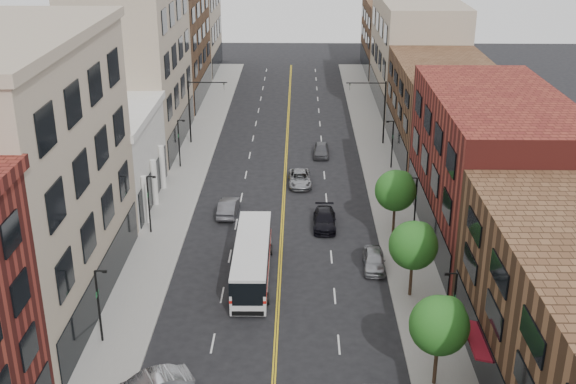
{
  "coord_description": "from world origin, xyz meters",
  "views": [
    {
      "loc": [
        1.39,
        -30.58,
        26.2
      ],
      "look_at": [
        0.57,
        21.22,
        5.0
      ],
      "focal_mm": 45.0,
      "sensor_mm": 36.0,
      "label": 1
    }
  ],
  "objects_px": {
    "city_bus": "(252,258)",
    "car_parked_far": "(374,260)",
    "car_lane_a": "(325,220)",
    "car_lane_behind": "(228,207)",
    "car_lane_b": "(300,178)",
    "car_lane_c": "(321,150)"
  },
  "relations": [
    {
      "from": "car_parked_far",
      "to": "car_lane_behind",
      "type": "bearing_deg",
      "value": 142.47
    },
    {
      "from": "city_bus",
      "to": "car_lane_c",
      "type": "height_order",
      "value": "city_bus"
    },
    {
      "from": "car_lane_a",
      "to": "car_lane_behind",
      "type": "bearing_deg",
      "value": 165.11
    },
    {
      "from": "city_bus",
      "to": "car_lane_a",
      "type": "xyz_separation_m",
      "value": [
        5.62,
        9.04,
        -1.01
      ]
    },
    {
      "from": "car_lane_b",
      "to": "car_lane_behind",
      "type": "bearing_deg",
      "value": -133.54
    },
    {
      "from": "city_bus",
      "to": "car_lane_a",
      "type": "distance_m",
      "value": 10.69
    },
    {
      "from": "car_lane_behind",
      "to": "city_bus",
      "type": "bearing_deg",
      "value": 106.26
    },
    {
      "from": "city_bus",
      "to": "car_parked_far",
      "type": "xyz_separation_m",
      "value": [
        9.15,
        1.65,
        -0.99
      ]
    },
    {
      "from": "city_bus",
      "to": "car_lane_b",
      "type": "distance_m",
      "value": 19.17
    },
    {
      "from": "car_parked_far",
      "to": "car_lane_a",
      "type": "distance_m",
      "value": 8.18
    },
    {
      "from": "car_lane_a",
      "to": "car_parked_far",
      "type": "bearing_deg",
      "value": -63.34
    },
    {
      "from": "car_lane_behind",
      "to": "car_lane_c",
      "type": "bearing_deg",
      "value": -116.16
    },
    {
      "from": "car_lane_c",
      "to": "city_bus",
      "type": "bearing_deg",
      "value": -99.81
    },
    {
      "from": "car_lane_behind",
      "to": "car_lane_b",
      "type": "bearing_deg",
      "value": -128.41
    },
    {
      "from": "car_lane_b",
      "to": "car_lane_c",
      "type": "relative_size",
      "value": 1.17
    },
    {
      "from": "city_bus",
      "to": "car_lane_a",
      "type": "height_order",
      "value": "city_bus"
    },
    {
      "from": "city_bus",
      "to": "car_lane_c",
      "type": "xyz_separation_m",
      "value": [
        5.84,
        27.43,
        -1.0
      ]
    },
    {
      "from": "car_lane_behind",
      "to": "car_lane_b",
      "type": "distance_m",
      "value": 9.7
    },
    {
      "from": "car_lane_behind",
      "to": "car_lane_c",
      "type": "height_order",
      "value": "car_lane_behind"
    },
    {
      "from": "city_bus",
      "to": "car_parked_far",
      "type": "height_order",
      "value": "city_bus"
    },
    {
      "from": "car_parked_far",
      "to": "car_lane_c",
      "type": "bearing_deg",
      "value": 99.12
    },
    {
      "from": "car_lane_b",
      "to": "car_lane_c",
      "type": "xyz_separation_m",
      "value": [
        2.34,
        8.61,
        0.03
      ]
    }
  ]
}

